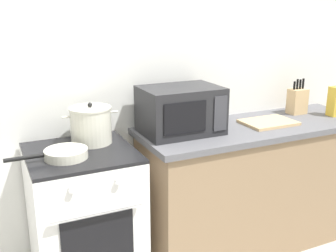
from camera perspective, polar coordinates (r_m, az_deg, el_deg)
name	(u,v)px	position (r m, az deg, el deg)	size (l,w,h in m)	color
back_wall	(158,76)	(2.80, -1.36, 7.11)	(4.40, 0.10, 2.50)	silver
lower_cabinet_right	(254,187)	(3.04, 12.00, -8.48)	(1.64, 0.56, 0.88)	#8C7051
countertop_right	(258,127)	(2.88, 12.54, -0.14)	(1.70, 0.60, 0.04)	#59595E
stove	(85,223)	(2.53, -11.65, -13.33)	(0.60, 0.64, 0.92)	white
stock_pot	(91,125)	(2.44, -10.83, 0.13)	(0.33, 0.25, 0.25)	beige
frying_pan	(65,154)	(2.24, -14.38, -3.82)	(0.43, 0.23, 0.05)	beige
microwave	(181,110)	(2.59, 1.79, 2.26)	(0.50, 0.37, 0.30)	#232326
cutting_board	(268,122)	(2.91, 14.01, 0.50)	(0.36, 0.26, 0.02)	tan
knife_block	(297,101)	(3.23, 17.80, 3.40)	(0.13, 0.10, 0.27)	tan
pasta_box	(335,101)	(3.25, 22.50, 3.23)	(0.08, 0.08, 0.22)	gold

